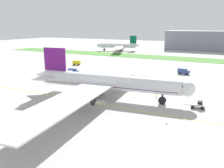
# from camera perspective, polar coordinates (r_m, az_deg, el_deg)

# --- Properties ---
(ground_plane) EXTENTS (600.00, 600.00, 0.00)m
(ground_plane) POSITION_cam_1_polar(r_m,az_deg,el_deg) (75.53, -3.41, -4.30)
(ground_plane) COLOR #ADAAA5
(ground_plane) RESTS_ON ground
(apron_taxi_line) EXTENTS (280.00, 0.36, 0.01)m
(apron_taxi_line) POSITION_cam_1_polar(r_m,az_deg,el_deg) (74.78, -3.78, -4.48)
(apron_taxi_line) COLOR yellow
(apron_taxi_line) RESTS_ON ground
(grass_median_strip) EXTENTS (320.00, 24.00, 0.10)m
(grass_median_strip) POSITION_cam_1_polar(r_m,az_deg,el_deg) (179.76, 15.96, 5.67)
(grass_median_strip) COLOR #4C8438
(grass_median_strip) RESTS_ON ground
(airliner_foreground) EXTENTS (54.79, 89.06, 15.69)m
(airliner_foreground) POSITION_cam_1_polar(r_m,az_deg,el_deg) (78.71, -1.63, 0.49)
(airliner_foreground) COLOR white
(airliner_foreground) RESTS_ON ground
(pushback_tug) EXTENTS (5.68, 3.02, 2.21)m
(pushback_tug) POSITION_cam_1_polar(r_m,az_deg,el_deg) (74.19, 19.46, -4.59)
(pushback_tug) COLOR white
(pushback_tug) RESTS_ON ground
(ground_crew_wingwalker_port) EXTENTS (0.34, 0.58, 1.69)m
(ground_crew_wingwalker_port) POSITION_cam_1_polar(r_m,az_deg,el_deg) (77.83, -10.35, -3.16)
(ground_crew_wingwalker_port) COLOR black
(ground_crew_wingwalker_port) RESTS_ON ground
(ground_crew_marshaller_front) EXTENTS (0.33, 0.58, 1.67)m
(ground_crew_marshaller_front) POSITION_cam_1_polar(r_m,az_deg,el_deg) (79.93, 10.35, -2.73)
(ground_crew_marshaller_front) COLOR black
(ground_crew_marshaller_front) RESTS_ON ground
(traffic_cone_port_wing) EXTENTS (0.36, 0.36, 0.58)m
(traffic_cone_port_wing) POSITION_cam_1_polar(r_m,az_deg,el_deg) (60.67, 12.61, -8.91)
(traffic_cone_port_wing) COLOR #F2590C
(traffic_cone_port_wing) RESTS_ON ground
(service_truck_baggage_loader) EXTENTS (4.77, 3.47, 2.74)m
(service_truck_baggage_loader) POSITION_cam_1_polar(r_m,az_deg,el_deg) (147.29, -8.28, 4.99)
(service_truck_baggage_loader) COLOR yellow
(service_truck_baggage_loader) RESTS_ON ground
(service_truck_fuel_bowser) EXTENTS (5.26, 2.59, 3.05)m
(service_truck_fuel_bowser) POSITION_cam_1_polar(r_m,az_deg,el_deg) (117.98, -9.08, 2.89)
(service_truck_fuel_bowser) COLOR #33478C
(service_truck_fuel_bowser) RESTS_ON ground
(service_truck_catering_van) EXTENTS (5.79, 3.22, 2.83)m
(service_truck_catering_van) POSITION_cam_1_polar(r_m,az_deg,el_deg) (123.19, 16.33, 2.92)
(service_truck_catering_van) COLOR #33478C
(service_truck_catering_van) RESTS_ON ground
(parked_airliner_far_left) EXTENTS (38.75, 62.38, 13.90)m
(parked_airliner_far_left) POSITION_cam_1_polar(r_m,az_deg,el_deg) (227.82, 1.54, 8.93)
(parked_airliner_far_left) COLOR white
(parked_airliner_far_left) RESTS_ON ground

